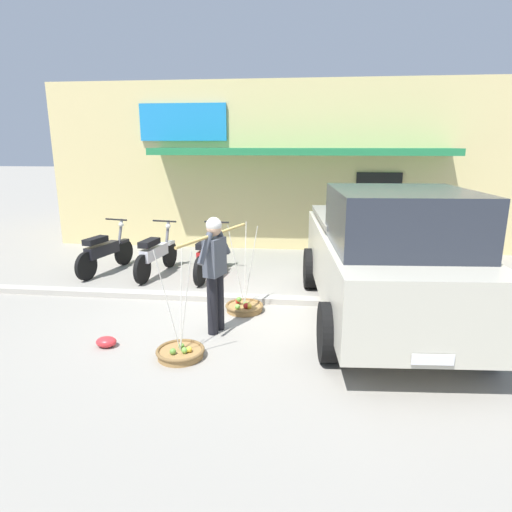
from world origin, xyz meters
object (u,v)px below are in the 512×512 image
Objects in this scene: fruit_basket_left_side at (180,352)px; motorcycle_second_in_row at (156,254)px; fruit_basket_right_side at (244,307)px; motorcycle_nearest_shop at (104,252)px; motorcycle_third_in_row at (210,256)px; parked_truck at (385,257)px; plastic_litter_bag at (106,342)px; fruit_vendor at (215,267)px.

motorcycle_second_in_row is (-1.52, 3.49, 0.38)m from fruit_basket_left_side.
motorcycle_nearest_shop is (-3.26, 1.88, 0.38)m from fruit_basket_right_side.
parked_truck reaches higher than motorcycle_third_in_row.
motorcycle_second_in_row is at bearing 97.44° from plastic_litter_bag.
fruit_basket_left_side is 0.80× the size of motorcycle_second_in_row.
parked_truck is (5.42, -2.04, 0.58)m from motorcycle_nearest_shop.
fruit_basket_left_side is at bearing -66.50° from motorcycle_second_in_row.
motorcycle_third_in_row is 6.49× the size of plastic_litter_bag.
motorcycle_second_in_row is 3.36m from plastic_litter_bag.
fruit_basket_left_side is 1.00× the size of fruit_basket_right_side.
motorcycle_third_in_row is (2.30, -0.07, 0.00)m from motorcycle_nearest_shop.
fruit_basket_left_side is at bearing -109.32° from fruit_basket_right_side.
fruit_basket_right_side is 0.80× the size of motorcycle_third_in_row.
motorcycle_nearest_shop is 1.16m from motorcycle_second_in_row.
fruit_basket_left_side is 3.83m from motorcycle_second_in_row.
motorcycle_nearest_shop is at bearing 126.80° from fruit_basket_left_side.
fruit_basket_right_side is 5.18× the size of plastic_litter_bag.
parked_truck is at bearing 29.10° from fruit_basket_left_side.
fruit_basket_left_side is at bearing -53.20° from motorcycle_nearest_shop.
fruit_basket_left_side is 3.54m from motorcycle_third_in_row.
motorcycle_nearest_shop is at bearing 159.37° from parked_truck.
motorcycle_nearest_shop is at bearing 175.97° from motorcycle_second_in_row.
fruit_vendor is at bearing 25.88° from plastic_litter_bag.
motorcycle_nearest_shop is at bearing 137.46° from fruit_vendor.
fruit_basket_left_side is 3.29m from parked_truck.
motorcycle_nearest_shop is 0.99× the size of motorcycle_third_in_row.
fruit_vendor is 0.94× the size of motorcycle_second_in_row.
motorcycle_third_in_row is at bearing 104.13° from fruit_vendor.
fruit_basket_left_side is 0.80× the size of motorcycle_third_in_row.
fruit_vendor is 1.18× the size of fruit_basket_left_side.
fruit_basket_right_side reaches higher than motorcycle_second_in_row.
motorcycle_second_in_row is 6.48× the size of plastic_litter_bag.
fruit_basket_left_side is at bearing -109.23° from fruit_vendor.
motorcycle_nearest_shop is 6.40× the size of plastic_litter_bag.
fruit_basket_right_side is at bearing 42.02° from plastic_litter_bag.
motorcycle_second_in_row is 4.73m from parked_truck.
motorcycle_second_in_row reaches higher than plastic_litter_bag.
fruit_vendor reaches higher than fruit_basket_right_side.
fruit_vendor is at bearing -55.54° from motorcycle_second_in_row.
motorcycle_third_in_row is at bearing 147.76° from parked_truck.
parked_truck is (2.45, 0.68, 0.05)m from fruit_vendor.
motorcycle_second_in_row is 0.38× the size of parked_truck.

